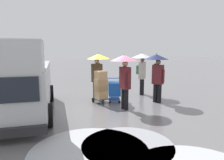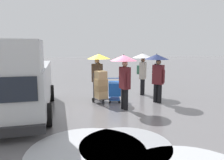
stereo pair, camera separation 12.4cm
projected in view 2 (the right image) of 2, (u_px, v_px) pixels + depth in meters
The scene contains 10 objects.
ground_plane at pixel (109, 104), 9.02m from camera, with size 90.00×90.00×0.00m, color slate.
slush_patch_near_cluster at pixel (87, 151), 4.87m from camera, with size 2.82×2.82×0.01m, color #ADAFB5.
slush_patch_mid_street at pixel (125, 145), 5.19m from camera, with size 2.30×2.30×0.01m, color #999BA0.
cargo_van_parked_right at pixel (19, 83), 7.30m from camera, with size 2.36×5.42×2.60m.
shopping_cart_vendor at pixel (114, 89), 9.27m from camera, with size 0.69×0.90×1.02m.
hand_dolly_boxes at pixel (101, 86), 8.98m from camera, with size 0.68×0.81×1.41m.
pedestrian_pink_side at pixel (157, 67), 9.02m from camera, with size 1.04×1.04×2.15m.
pedestrian_black_side at pixel (143, 64), 10.49m from camera, with size 1.04×1.04×2.15m.
pedestrian_white_side at pixel (98, 66), 9.52m from camera, with size 1.04×1.04×2.15m.
pedestrian_far_side at pixel (124, 69), 8.02m from camera, with size 1.04×1.04×2.15m.
Camera 2 is at (1.68, 8.60, 2.38)m, focal length 33.53 mm.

